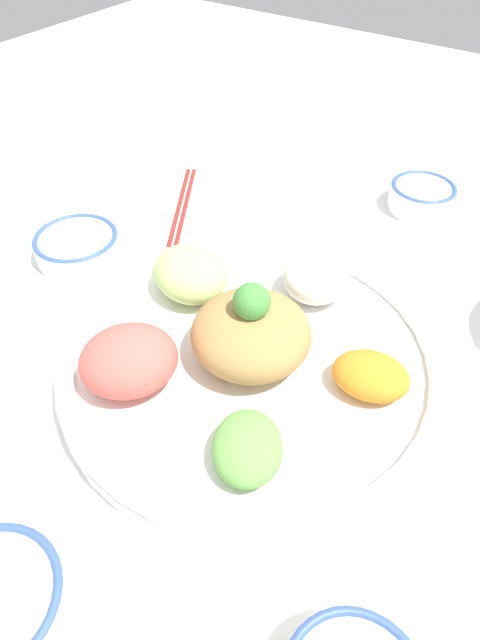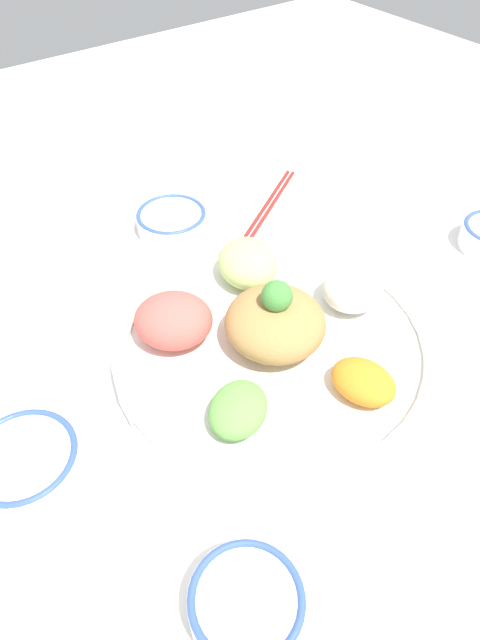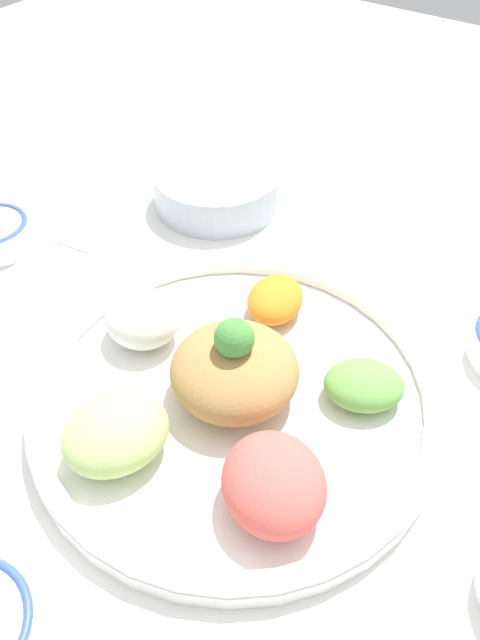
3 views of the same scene
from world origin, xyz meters
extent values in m
plane|color=white|center=(0.00, 0.00, 0.00)|extent=(2.40, 2.40, 0.00)
cylinder|color=white|center=(-0.01, -0.03, 0.01)|extent=(0.42, 0.42, 0.02)
torus|color=white|center=(-0.01, -0.03, 0.03)|extent=(0.42, 0.42, 0.02)
ellipsoid|color=#6BAD4C|center=(0.10, 0.04, 0.04)|extent=(0.10, 0.10, 0.04)
ellipsoid|color=orange|center=(-0.05, 0.09, 0.04)|extent=(0.08, 0.09, 0.04)
ellipsoid|color=white|center=(-0.14, -0.03, 0.05)|extent=(0.09, 0.08, 0.06)
ellipsoid|color=#B7DB7A|center=(-0.06, -0.15, 0.05)|extent=(0.12, 0.12, 0.06)
ellipsoid|color=#E55B51|center=(0.09, -0.12, 0.05)|extent=(0.13, 0.13, 0.06)
ellipsoid|color=#AD7F47|center=(-0.01, -0.03, 0.05)|extent=(0.13, 0.13, 0.07)
sphere|color=#478E3D|center=(-0.01, -0.03, 0.10)|extent=(0.04, 0.04, 0.04)
cylinder|color=white|center=(-0.43, 0.00, 0.02)|extent=(0.10, 0.10, 0.04)
torus|color=#38569E|center=(-0.43, 0.00, 0.04)|extent=(0.10, 0.10, 0.01)
cylinder|color=#5B3319|center=(-0.43, 0.00, 0.03)|extent=(0.08, 0.08, 0.00)
cylinder|color=white|center=(-0.05, -0.34, 0.02)|extent=(0.11, 0.11, 0.03)
torus|color=#38569E|center=(-0.05, -0.34, 0.03)|extent=(0.11, 0.11, 0.01)
cylinder|color=white|center=(-0.05, -0.34, 0.03)|extent=(0.09, 0.09, 0.00)
cylinder|color=red|center=(-0.23, -0.31, 0.00)|extent=(0.19, 0.12, 0.01)
cylinder|color=red|center=(-0.23, -0.30, 0.00)|extent=(0.19, 0.12, 0.01)
cube|color=silver|center=(-0.36, 0.06, 0.00)|extent=(0.08, 0.02, 0.01)
ellipsoid|color=silver|center=(-0.30, 0.07, 0.00)|extent=(0.05, 0.05, 0.01)
camera|label=1|loc=(0.32, 0.18, 0.46)|focal=30.00mm
camera|label=2|loc=(0.30, 0.31, 0.54)|focal=30.00mm
camera|label=3|loc=(0.22, -0.36, 0.52)|focal=35.00mm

